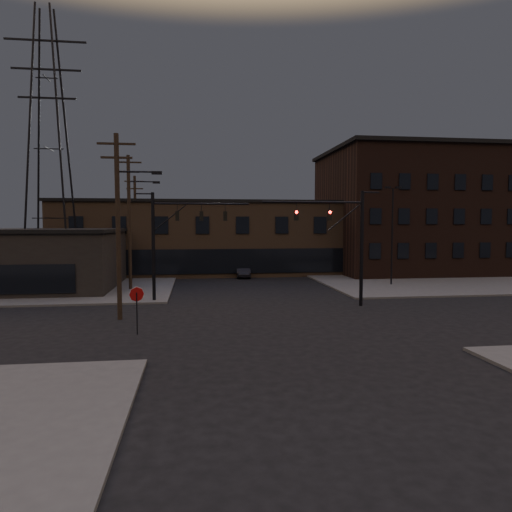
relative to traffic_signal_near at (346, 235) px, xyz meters
The scene contains 18 objects.
ground 8.56m from the traffic_signal_near, 139.97° to the right, with size 140.00×140.00×0.00m, color black.
sidewalk_ne 24.63m from the traffic_signal_near, 46.44° to the left, with size 30.00×30.00×0.15m, color #474744.
sidewalk_nw 32.84m from the traffic_signal_near, 147.39° to the left, with size 30.00×30.00×0.15m, color #474744.
building_row 24.12m from the traffic_signal_near, 102.84° to the left, with size 40.00×12.00×8.00m, color brown.
building_right 27.27m from the traffic_signal_near, 52.26° to the left, with size 22.00×16.00×14.00m, color black.
building_left 27.95m from the traffic_signal_near, 155.60° to the left, with size 16.00×12.00×5.00m, color black.
traffic_signal_near is the anchor object (origin of this frame).
traffic_signal_far 12.57m from the traffic_signal_near, 163.83° to the left, with size 7.12×0.24×8.00m.
stop_sign 15.17m from the traffic_signal_near, 154.10° to the right, with size 0.72×0.33×2.48m.
utility_pole_near 15.03m from the traffic_signal_near, behind, with size 3.70×0.28×11.00m.
utility_pole_mid 18.47m from the traffic_signal_near, 148.97° to the left, with size 3.70×0.28×11.50m.
utility_pole_far 27.33m from the traffic_signal_near, 128.10° to the left, with size 2.20×0.28×11.00m.
transmission_tower 28.02m from the traffic_signal_near, 149.97° to the left, with size 7.00×7.00×25.00m, color black, non-canonical shape.
lot_light_a 12.21m from the traffic_signal_near, 51.18° to the left, with size 1.50×0.28×9.14m.
lot_light_b 19.92m from the traffic_signal_near, 46.74° to the left, with size 1.50×0.28×9.14m.
parked_car_lot_a 19.67m from the traffic_signal_near, 56.01° to the left, with size 1.84×4.57×1.56m, color black.
parked_car_lot_b 20.42m from the traffic_signal_near, 58.24° to the left, with size 1.70×4.18×1.21m, color #B5B4B7.
car_crossing 19.40m from the traffic_signal_near, 106.12° to the left, with size 1.46×4.18×1.38m, color black.
Camera 1 is at (-5.00, -25.87, 5.72)m, focal length 32.00 mm.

